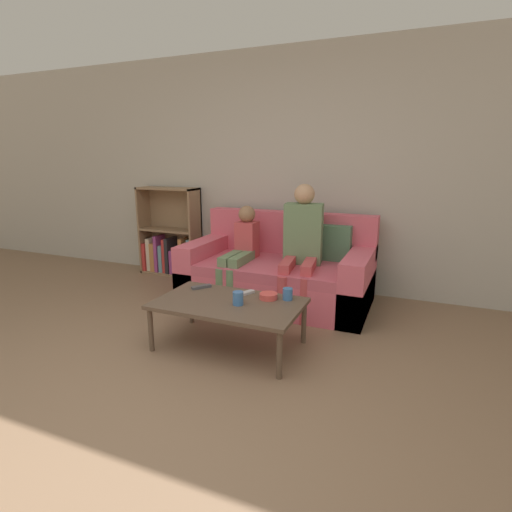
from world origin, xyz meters
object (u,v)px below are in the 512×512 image
(couch, at_px, (279,273))
(bookshelf, at_px, (171,243))
(tv_remote_1, at_px, (201,287))
(coffee_table, at_px, (229,306))
(snack_bowl, at_px, (268,296))
(tv_remote_0, at_px, (245,293))
(person_adult, at_px, (302,239))
(cup_near, at_px, (288,294))
(person_child, at_px, (241,249))
(cup_far, at_px, (238,298))

(couch, height_order, bookshelf, bookshelf)
(tv_remote_1, bearing_deg, coffee_table, 7.98)
(couch, height_order, snack_bowl, couch)
(tv_remote_0, bearing_deg, snack_bowl, 20.27)
(coffee_table, distance_m, person_adult, 1.15)
(couch, bearing_deg, cup_near, -66.75)
(couch, xyz_separation_m, cup_near, (0.40, -0.94, 0.13))
(person_child, height_order, tv_remote_1, person_child)
(couch, bearing_deg, snack_bowl, -75.15)
(snack_bowl, bearing_deg, person_child, 126.88)
(bookshelf, xyz_separation_m, cup_far, (1.70, -1.61, 0.03))
(coffee_table, distance_m, cup_near, 0.47)
(couch, bearing_deg, tv_remote_1, -110.73)
(cup_near, xyz_separation_m, snack_bowl, (-0.14, -0.04, -0.02))
(snack_bowl, bearing_deg, tv_remote_1, 177.46)
(cup_near, height_order, tv_remote_0, cup_near)
(person_child, bearing_deg, person_adult, 5.33)
(coffee_table, relative_size, cup_near, 12.10)
(cup_far, relative_size, tv_remote_1, 0.62)
(person_adult, xyz_separation_m, tv_remote_0, (-0.21, -0.86, -0.30))
(bookshelf, bearing_deg, cup_far, -43.41)
(coffee_table, bearing_deg, person_child, 109.62)
(cup_far, distance_m, tv_remote_1, 0.52)
(snack_bowl, bearing_deg, person_adult, 89.75)
(cup_near, relative_size, tv_remote_1, 0.57)
(person_adult, bearing_deg, coffee_table, -111.42)
(person_adult, bearing_deg, person_child, 178.32)
(coffee_table, relative_size, person_adult, 0.93)
(person_adult, xyz_separation_m, cup_near, (0.14, -0.85, -0.27))
(bookshelf, bearing_deg, snack_bowl, -36.89)
(person_child, xyz_separation_m, snack_bowl, (0.62, -0.82, -0.15))
(cup_near, xyz_separation_m, tv_remote_0, (-0.35, -0.02, -0.04))
(tv_remote_1, bearing_deg, bookshelf, 170.06)
(bookshelf, relative_size, snack_bowl, 7.72)
(bookshelf, height_order, cup_near, bookshelf)
(person_child, relative_size, tv_remote_0, 5.59)
(couch, distance_m, cup_near, 1.03)
(bookshelf, distance_m, person_child, 1.38)
(person_child, distance_m, cup_near, 1.10)
(couch, bearing_deg, person_child, -156.15)
(couch, height_order, tv_remote_0, couch)
(snack_bowl, bearing_deg, cup_near, 15.10)
(tv_remote_0, height_order, tv_remote_1, same)
(person_adult, bearing_deg, snack_bowl, -97.76)
(coffee_table, bearing_deg, cup_far, -17.03)
(bookshelf, xyz_separation_m, tv_remote_0, (1.66, -1.38, -0.01))
(person_adult, xyz_separation_m, person_child, (-0.62, -0.06, -0.14))
(coffee_table, height_order, cup_far, cup_far)
(bookshelf, distance_m, tv_remote_1, 1.85)
(person_adult, distance_m, tv_remote_0, 0.94)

